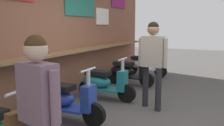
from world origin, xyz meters
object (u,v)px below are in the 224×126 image
object	(u,v)px
scooter_black	(127,72)
shopper_with_handbag	(37,104)
scooter_teal	(103,82)
shopper_browsing	(153,55)
scooter_blue	(65,99)
scooter_silver	(143,64)

from	to	relation	value
scooter_black	shopper_with_handbag	size ratio (longest dim) A/B	0.88
scooter_teal	scooter_black	distance (m)	1.45
shopper_with_handbag	scooter_black	bearing A→B (deg)	-155.93
shopper_browsing	scooter_black	bearing A→B (deg)	39.35
scooter_teal	shopper_with_handbag	distance (m)	3.28
scooter_blue	shopper_with_handbag	world-z (taller)	shopper_with_handbag
scooter_blue	scooter_silver	size ratio (longest dim) A/B	1.00
shopper_with_handbag	shopper_browsing	bearing A→B (deg)	-171.91
scooter_black	shopper_with_handbag	distance (m)	4.67
scooter_teal	scooter_silver	distance (m)	2.83
scooter_teal	shopper_browsing	bearing A→B (deg)	-6.51
shopper_with_handbag	shopper_browsing	world-z (taller)	shopper_browsing
scooter_silver	shopper_browsing	distance (m)	3.24
shopper_browsing	scooter_teal	bearing A→B (deg)	86.95
scooter_silver	scooter_blue	bearing A→B (deg)	-91.19
scooter_teal	shopper_browsing	world-z (taller)	shopper_browsing
scooter_black	scooter_blue	bearing A→B (deg)	-87.64
scooter_silver	shopper_with_handbag	world-z (taller)	shopper_with_handbag
scooter_blue	scooter_black	bearing A→B (deg)	88.25
scooter_silver	shopper_with_handbag	xyz separation A→B (m)	(-5.91, -0.98, 0.57)
scooter_silver	shopper_browsing	xyz separation A→B (m)	(-2.94, -1.18, 0.69)
scooter_blue	scooter_black	size ratio (longest dim) A/B	1.00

